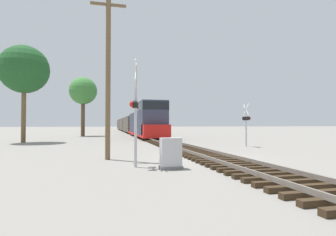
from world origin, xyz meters
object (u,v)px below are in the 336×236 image
at_px(crossing_signal_far, 246,120).
at_px(freight_train, 130,124).
at_px(tree_far_right, 24,70).
at_px(utility_pole, 108,72).
at_px(crossing_signal_near, 135,107).
at_px(relay_cabinet, 171,154).
at_px(tree_mid_background, 83,91).

bearing_deg(crossing_signal_far, freight_train, 12.15).
bearing_deg(tree_far_right, utility_pole, -61.41).
height_order(crossing_signal_near, tree_far_right, tree_far_right).
bearing_deg(relay_cabinet, tree_far_right, 119.99).
height_order(utility_pole, tree_mid_background, tree_mid_background).
relative_size(tree_far_right, tree_mid_background, 1.06).
height_order(crossing_signal_near, crossing_signal_far, crossing_signal_near).
xyz_separation_m(utility_pole, tree_mid_background, (-3.52, 28.44, 2.43)).
bearing_deg(utility_pole, tree_mid_background, 97.05).
distance_m(freight_train, crossing_signal_far, 41.27).
relative_size(crossing_signal_near, tree_far_right, 0.47).
bearing_deg(tree_far_right, relay_cabinet, -60.01).
bearing_deg(utility_pole, crossing_signal_far, 26.02).
height_order(freight_train, crossing_signal_far, freight_train).
distance_m(crossing_signal_far, tree_far_right, 21.57).
relative_size(relay_cabinet, tree_far_right, 0.13).
bearing_deg(crossing_signal_far, utility_pole, 120.32).
height_order(tree_far_right, tree_mid_background, tree_far_right).
distance_m(crossing_signal_near, utility_pole, 3.46).
distance_m(crossing_signal_far, relay_cabinet, 12.22).
bearing_deg(relay_cabinet, tree_mid_background, 100.60).
bearing_deg(relay_cabinet, crossing_signal_far, 46.00).
bearing_deg(utility_pole, freight_train, 83.54).
distance_m(crossing_signal_far, utility_pole, 12.31).
bearing_deg(freight_train, crossing_signal_near, -94.84).
bearing_deg(freight_train, relay_cabinet, -93.21).
height_order(crossing_signal_far, tree_mid_background, tree_mid_background).
relative_size(freight_train, crossing_signal_near, 15.46).
bearing_deg(freight_train, crossing_signal_far, -82.15).
height_order(relay_cabinet, tree_far_right, tree_far_right).
relative_size(relay_cabinet, tree_mid_background, 0.14).
xyz_separation_m(crossing_signal_far, utility_pole, (-10.87, -5.30, 2.32)).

